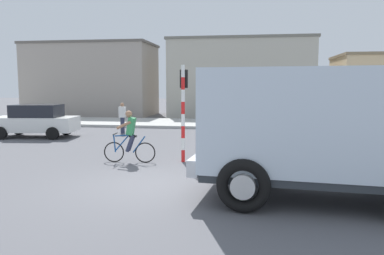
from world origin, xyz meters
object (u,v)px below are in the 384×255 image
Objects in this scene: truck_foreground at (324,126)px; cyclist at (130,137)px; pedestrian_near_kerb at (122,117)px; traffic_light_pole at (183,100)px; car_white_mid at (35,121)px.

cyclist is (-5.48, 3.30, -0.80)m from truck_foreground.
truck_foreground is 13.40m from pedestrian_near_kerb.
traffic_light_pole is at bearing 15.41° from cyclist.
cyclist reaches higher than car_white_mid.
traffic_light_pole reaches higher than cyclist.
pedestrian_near_kerb is (-4.46, 6.76, -1.22)m from traffic_light_pole.
traffic_light_pole is at bearing 134.97° from truck_foreground.
pedestrian_near_kerb reaches higher than car_white_mid.
traffic_light_pole is at bearing -29.97° from car_white_mid.
car_white_mid is (-6.48, 5.20, -0.05)m from cyclist.
pedestrian_near_kerb is at bearing 127.99° from truck_foreground.
cyclist is 0.54× the size of traffic_light_pole.
pedestrian_near_kerb is (-8.23, 10.54, -0.82)m from truck_foreground.
truck_foreground is at bearing -31.07° from cyclist.
truck_foreground reaches higher than cyclist.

